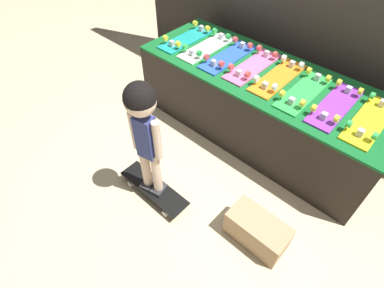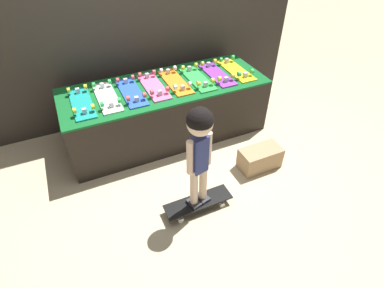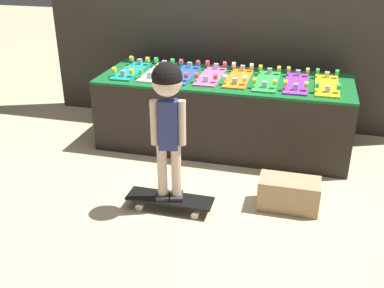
{
  "view_description": "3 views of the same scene",
  "coord_description": "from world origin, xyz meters",
  "px_view_note": "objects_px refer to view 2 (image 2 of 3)",
  "views": [
    {
      "loc": [
        1.0,
        -1.38,
        2.05
      ],
      "look_at": [
        -0.12,
        -0.16,
        0.3
      ],
      "focal_mm": 28.0,
      "sensor_mm": 36.0,
      "label": 1
    },
    {
      "loc": [
        -0.94,
        -2.13,
        2.21
      ],
      "look_at": [
        -0.03,
        -0.16,
        0.41
      ],
      "focal_mm": 28.0,
      "sensor_mm": 36.0,
      "label": 2
    },
    {
      "loc": [
        0.69,
        -3.18,
        1.8
      ],
      "look_at": [
        -0.09,
        -0.18,
        0.35
      ],
      "focal_mm": 42.0,
      "sensor_mm": 36.0,
      "label": 3
    }
  ],
  "objects_px": {
    "skateboard_pink_on_rack": "(153,86)",
    "skateboard_teal_on_rack": "(81,102)",
    "child": "(199,142)",
    "skateboard_green_on_rack": "(197,78)",
    "skateboard_yellow_on_rack": "(235,69)",
    "skateboard_purple_on_rack": "(217,73)",
    "skateboard_white_on_rack": "(107,96)",
    "skateboard_on_floor": "(198,203)",
    "skateboard_blue_on_rack": "(131,91)",
    "storage_box": "(260,158)",
    "skateboard_orange_on_rack": "(175,81)"
  },
  "relations": [
    {
      "from": "skateboard_pink_on_rack",
      "to": "skateboard_teal_on_rack",
      "type": "bearing_deg",
      "value": -178.3
    },
    {
      "from": "child",
      "to": "skateboard_green_on_rack",
      "type": "bearing_deg",
      "value": 52.84
    },
    {
      "from": "skateboard_green_on_rack",
      "to": "skateboard_yellow_on_rack",
      "type": "height_order",
      "value": "same"
    },
    {
      "from": "skateboard_purple_on_rack",
      "to": "skateboard_teal_on_rack",
      "type": "bearing_deg",
      "value": 179.75
    },
    {
      "from": "skateboard_white_on_rack",
      "to": "skateboard_green_on_rack",
      "type": "xyz_separation_m",
      "value": [
        1.0,
        -0.02,
        0.0
      ]
    },
    {
      "from": "skateboard_teal_on_rack",
      "to": "skateboard_on_floor",
      "type": "bearing_deg",
      "value": -58.36
    },
    {
      "from": "skateboard_on_floor",
      "to": "skateboard_purple_on_rack",
      "type": "bearing_deg",
      "value": 56.03
    },
    {
      "from": "skateboard_blue_on_rack",
      "to": "skateboard_yellow_on_rack",
      "type": "distance_m",
      "value": 1.24
    },
    {
      "from": "skateboard_white_on_rack",
      "to": "skateboard_blue_on_rack",
      "type": "relative_size",
      "value": 1.0
    },
    {
      "from": "skateboard_on_floor",
      "to": "skateboard_blue_on_rack",
      "type": "bearing_deg",
      "value": 100.6
    },
    {
      "from": "skateboard_white_on_rack",
      "to": "skateboard_on_floor",
      "type": "bearing_deg",
      "value": -68.2
    },
    {
      "from": "skateboard_teal_on_rack",
      "to": "skateboard_yellow_on_rack",
      "type": "distance_m",
      "value": 1.74
    },
    {
      "from": "skateboard_yellow_on_rack",
      "to": "child",
      "type": "bearing_deg",
      "value": -131.51
    },
    {
      "from": "skateboard_blue_on_rack",
      "to": "child",
      "type": "xyz_separation_m",
      "value": [
        0.22,
        -1.16,
        0.12
      ]
    },
    {
      "from": "skateboard_pink_on_rack",
      "to": "child",
      "type": "height_order",
      "value": "child"
    },
    {
      "from": "storage_box",
      "to": "skateboard_yellow_on_rack",
      "type": "bearing_deg",
      "value": 77.49
    },
    {
      "from": "skateboard_pink_on_rack",
      "to": "skateboard_purple_on_rack",
      "type": "relative_size",
      "value": 1.0
    },
    {
      "from": "skateboard_green_on_rack",
      "to": "skateboard_on_floor",
      "type": "xyz_separation_m",
      "value": [
        -0.53,
        -1.15,
        -0.59
      ]
    },
    {
      "from": "skateboard_green_on_rack",
      "to": "skateboard_pink_on_rack",
      "type": "bearing_deg",
      "value": 176.35
    },
    {
      "from": "skateboard_green_on_rack",
      "to": "skateboard_yellow_on_rack",
      "type": "relative_size",
      "value": 1.0
    },
    {
      "from": "skateboard_on_floor",
      "to": "storage_box",
      "type": "distance_m",
      "value": 0.85
    },
    {
      "from": "skateboard_orange_on_rack",
      "to": "skateboard_purple_on_rack",
      "type": "relative_size",
      "value": 1.0
    },
    {
      "from": "skateboard_white_on_rack",
      "to": "skateboard_orange_on_rack",
      "type": "relative_size",
      "value": 1.0
    },
    {
      "from": "skateboard_white_on_rack",
      "to": "skateboard_on_floor",
      "type": "xyz_separation_m",
      "value": [
        0.47,
        -1.17,
        -0.59
      ]
    },
    {
      "from": "skateboard_pink_on_rack",
      "to": "skateboard_on_floor",
      "type": "distance_m",
      "value": 1.32
    },
    {
      "from": "storage_box",
      "to": "skateboard_teal_on_rack",
      "type": "bearing_deg",
      "value": 148.78
    },
    {
      "from": "skateboard_green_on_rack",
      "to": "skateboard_purple_on_rack",
      "type": "distance_m",
      "value": 0.25
    },
    {
      "from": "skateboard_yellow_on_rack",
      "to": "storage_box",
      "type": "relative_size",
      "value": 1.45
    },
    {
      "from": "skateboard_green_on_rack",
      "to": "storage_box",
      "type": "height_order",
      "value": "skateboard_green_on_rack"
    },
    {
      "from": "skateboard_teal_on_rack",
      "to": "storage_box",
      "type": "height_order",
      "value": "skateboard_teal_on_rack"
    },
    {
      "from": "child",
      "to": "storage_box",
      "type": "distance_m",
      "value": 1.08
    },
    {
      "from": "skateboard_pink_on_rack",
      "to": "storage_box",
      "type": "distance_m",
      "value": 1.35
    },
    {
      "from": "skateboard_orange_on_rack",
      "to": "skateboard_purple_on_rack",
      "type": "height_order",
      "value": "same"
    },
    {
      "from": "skateboard_teal_on_rack",
      "to": "skateboard_white_on_rack",
      "type": "distance_m",
      "value": 0.25
    },
    {
      "from": "skateboard_teal_on_rack",
      "to": "skateboard_white_on_rack",
      "type": "bearing_deg",
      "value": 1.27
    },
    {
      "from": "skateboard_on_floor",
      "to": "storage_box",
      "type": "relative_size",
      "value": 1.45
    },
    {
      "from": "skateboard_teal_on_rack",
      "to": "skateboard_pink_on_rack",
      "type": "height_order",
      "value": "same"
    },
    {
      "from": "skateboard_white_on_rack",
      "to": "skateboard_pink_on_rack",
      "type": "distance_m",
      "value": 0.5
    },
    {
      "from": "skateboard_purple_on_rack",
      "to": "storage_box",
      "type": "bearing_deg",
      "value": -87.36
    },
    {
      "from": "skateboard_teal_on_rack",
      "to": "skateboard_blue_on_rack",
      "type": "distance_m",
      "value": 0.5
    },
    {
      "from": "skateboard_blue_on_rack",
      "to": "skateboard_on_floor",
      "type": "relative_size",
      "value": 1.0
    },
    {
      "from": "skateboard_blue_on_rack",
      "to": "skateboard_green_on_rack",
      "type": "height_order",
      "value": "same"
    },
    {
      "from": "skateboard_orange_on_rack",
      "to": "storage_box",
      "type": "bearing_deg",
      "value": -60.46
    },
    {
      "from": "skateboard_green_on_rack",
      "to": "child",
      "type": "height_order",
      "value": "child"
    },
    {
      "from": "skateboard_white_on_rack",
      "to": "skateboard_green_on_rack",
      "type": "distance_m",
      "value": 1.0
    },
    {
      "from": "skateboard_pink_on_rack",
      "to": "skateboard_on_floor",
      "type": "relative_size",
      "value": 1.0
    },
    {
      "from": "skateboard_white_on_rack",
      "to": "skateboard_yellow_on_rack",
      "type": "height_order",
      "value": "same"
    },
    {
      "from": "skateboard_purple_on_rack",
      "to": "skateboard_green_on_rack",
      "type": "bearing_deg",
      "value": -179.3
    },
    {
      "from": "skateboard_pink_on_rack",
      "to": "skateboard_green_on_rack",
      "type": "height_order",
      "value": "same"
    },
    {
      "from": "skateboard_orange_on_rack",
      "to": "skateboard_on_floor",
      "type": "bearing_deg",
      "value": -103.31
    }
  ]
}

